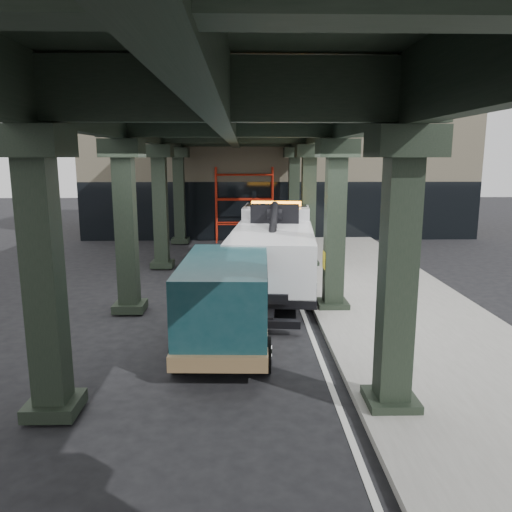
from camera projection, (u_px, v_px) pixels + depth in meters
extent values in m
plane|color=black|center=(245.00, 335.00, 12.87)|extent=(90.00, 90.00, 0.00)
cube|color=gray|center=(395.00, 308.00, 14.93)|extent=(5.00, 40.00, 0.15)
cube|color=silver|center=(302.00, 311.00, 14.87)|extent=(0.12, 38.00, 0.01)
cube|color=black|center=(398.00, 276.00, 8.53)|extent=(0.55, 0.55, 5.00)
cube|color=black|center=(405.00, 142.00, 8.09)|extent=(1.10, 1.10, 0.50)
cube|color=black|center=(390.00, 402.00, 8.98)|extent=(0.90, 0.90, 0.24)
cube|color=black|center=(335.00, 228.00, 14.41)|extent=(0.55, 0.55, 5.00)
cube|color=black|center=(337.00, 148.00, 13.97)|extent=(1.10, 1.10, 0.50)
cube|color=black|center=(332.00, 305.00, 14.86)|extent=(0.90, 0.90, 0.24)
cube|color=black|center=(308.00, 207.00, 20.30)|extent=(0.55, 0.55, 5.00)
cube|color=black|center=(309.00, 151.00, 19.86)|extent=(1.10, 1.10, 0.50)
cube|color=black|center=(307.00, 263.00, 20.75)|extent=(0.90, 0.90, 0.24)
cube|color=black|center=(294.00, 196.00, 26.18)|extent=(0.55, 0.55, 5.00)
cube|color=black|center=(294.00, 152.00, 25.74)|extent=(1.10, 1.10, 0.50)
cube|color=black|center=(293.00, 240.00, 26.63)|extent=(0.90, 0.90, 0.24)
cube|color=black|center=(44.00, 278.00, 8.38)|extent=(0.55, 0.55, 5.00)
cube|color=black|center=(32.00, 141.00, 7.95)|extent=(1.10, 1.10, 0.50)
cube|color=black|center=(55.00, 406.00, 8.83)|extent=(0.90, 0.90, 0.24)
cube|color=black|center=(126.00, 229.00, 14.27)|extent=(0.55, 0.55, 5.00)
cube|color=black|center=(122.00, 148.00, 13.83)|extent=(1.10, 1.10, 0.50)
cube|color=black|center=(130.00, 306.00, 14.72)|extent=(0.90, 0.90, 0.24)
cube|color=black|center=(160.00, 208.00, 20.15)|extent=(0.55, 0.55, 5.00)
cube|color=black|center=(158.00, 151.00, 19.71)|extent=(1.10, 1.10, 0.50)
cube|color=black|center=(163.00, 264.00, 20.60)|extent=(0.90, 0.90, 0.24)
cube|color=black|center=(179.00, 196.00, 26.04)|extent=(0.55, 0.55, 5.00)
cube|color=black|center=(178.00, 152.00, 25.60)|extent=(1.10, 1.10, 0.50)
cube|color=black|center=(181.00, 240.00, 26.49)|extent=(0.90, 0.90, 0.24)
cube|color=black|center=(338.00, 119.00, 13.82)|extent=(0.35, 32.00, 1.10)
cube|color=black|center=(121.00, 118.00, 13.68)|extent=(0.35, 32.00, 1.10)
cube|color=black|center=(230.00, 119.00, 13.75)|extent=(0.35, 32.00, 1.10)
cube|color=black|center=(230.00, 92.00, 13.61)|extent=(7.40, 32.00, 0.30)
cube|color=#C6B793|center=(275.00, 165.00, 31.76)|extent=(22.00, 10.00, 8.00)
cylinder|color=#B8200E|center=(217.00, 204.00, 27.06)|extent=(0.08, 0.08, 4.00)
cylinder|color=#B8200E|center=(216.00, 206.00, 26.28)|extent=(0.08, 0.08, 4.00)
cylinder|color=#B8200E|center=(272.00, 204.00, 27.13)|extent=(0.08, 0.08, 4.00)
cylinder|color=#B8200E|center=(273.00, 206.00, 26.35)|extent=(0.08, 0.08, 4.00)
cylinder|color=#B8200E|center=(244.00, 222.00, 27.29)|extent=(3.00, 0.08, 0.08)
cylinder|color=#B8200E|center=(244.00, 199.00, 27.04)|extent=(3.00, 0.08, 0.08)
cylinder|color=#B8200E|center=(244.00, 174.00, 26.79)|extent=(3.00, 0.08, 0.08)
cube|color=black|center=(274.00, 267.00, 17.32)|extent=(1.83, 8.12, 0.27)
cube|color=silver|center=(276.00, 230.00, 19.82)|extent=(2.76, 2.80, 1.93)
cube|color=silver|center=(277.00, 239.00, 21.03)|extent=(2.58, 0.99, 0.97)
cube|color=black|center=(277.00, 216.00, 19.98)|extent=(2.48, 1.61, 0.91)
cube|color=silver|center=(272.00, 254.00, 15.97)|extent=(3.07, 5.59, 1.50)
cube|color=orange|center=(276.00, 204.00, 19.40)|extent=(1.95, 0.48, 0.17)
cube|color=black|center=(275.00, 214.00, 17.87)|extent=(1.77, 0.80, 0.64)
cylinder|color=black|center=(273.00, 229.00, 16.03)|extent=(0.61, 3.76, 1.44)
cube|color=black|center=(268.00, 312.00, 13.50)|extent=(0.46, 1.53, 0.19)
cube|color=black|center=(267.00, 323.00, 12.78)|extent=(1.74, 0.43, 0.19)
cylinder|color=black|center=(248.00, 255.00, 20.42)|extent=(0.49, 1.21, 1.18)
cylinder|color=silver|center=(248.00, 255.00, 20.42)|extent=(0.48, 0.69, 0.65)
cylinder|color=black|center=(305.00, 255.00, 20.26)|extent=(0.49, 1.21, 1.18)
cylinder|color=silver|center=(305.00, 255.00, 20.26)|extent=(0.48, 0.69, 0.65)
cylinder|color=black|center=(238.00, 274.00, 16.96)|extent=(0.49, 1.21, 1.18)
cylinder|color=silver|center=(238.00, 274.00, 16.96)|extent=(0.48, 0.69, 0.65)
cylinder|color=black|center=(308.00, 276.00, 16.80)|extent=(0.49, 1.21, 1.18)
cylinder|color=silver|center=(308.00, 276.00, 16.80)|extent=(0.48, 0.69, 0.65)
cylinder|color=black|center=(234.00, 285.00, 15.59)|extent=(0.49, 1.21, 1.18)
cylinder|color=silver|center=(234.00, 285.00, 15.59)|extent=(0.48, 0.69, 0.65)
cylinder|color=black|center=(310.00, 286.00, 15.43)|extent=(0.49, 1.21, 1.18)
cylinder|color=silver|center=(310.00, 286.00, 15.43)|extent=(0.48, 0.69, 0.65)
cube|color=#0F3238|center=(232.00, 285.00, 14.34)|extent=(1.94, 1.09, 0.84)
cube|color=#0F3238|center=(225.00, 297.00, 11.76)|extent=(2.11, 4.25, 1.81)
cube|color=olive|center=(227.00, 322.00, 12.27)|extent=(2.19, 5.27, 0.33)
cube|color=black|center=(231.00, 263.00, 13.83)|extent=(1.83, 0.47, 0.77)
cube|color=black|center=(226.00, 276.00, 11.95)|extent=(2.11, 3.42, 0.51)
cube|color=silver|center=(233.00, 293.00, 14.90)|extent=(1.86, 0.18, 0.28)
cylinder|color=black|center=(200.00, 302.00, 14.41)|extent=(0.29, 0.79, 0.78)
cylinder|color=silver|center=(200.00, 302.00, 14.41)|extent=(0.31, 0.44, 0.43)
cylinder|color=black|center=(264.00, 302.00, 14.38)|extent=(0.29, 0.79, 0.78)
cylinder|color=silver|center=(264.00, 302.00, 14.38)|extent=(0.31, 0.44, 0.43)
cylinder|color=black|center=(177.00, 355.00, 10.58)|extent=(0.29, 0.79, 0.78)
cylinder|color=silver|center=(177.00, 355.00, 10.58)|extent=(0.31, 0.44, 0.43)
cylinder|color=black|center=(265.00, 355.00, 10.55)|extent=(0.29, 0.79, 0.78)
cylinder|color=silver|center=(265.00, 355.00, 10.55)|extent=(0.31, 0.44, 0.43)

